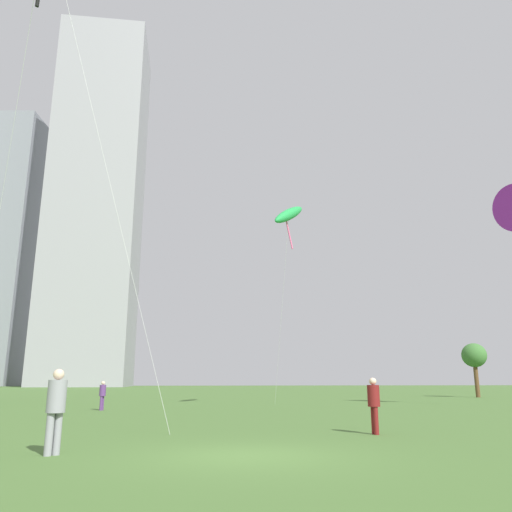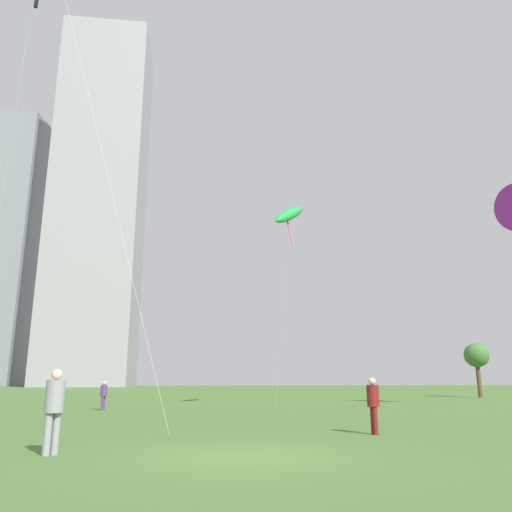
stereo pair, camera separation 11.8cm
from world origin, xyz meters
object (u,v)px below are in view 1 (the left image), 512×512
person_standing_2 (56,405)px  kite_flying_5 (289,215)px  person_standing_1 (374,401)px  park_tree_1 (474,356)px  distant_highrise_1 (98,201)px  person_standing_0 (102,393)px

person_standing_2 → kite_flying_5: size_ratio=0.14×
person_standing_1 → park_tree_1: bearing=141.5°
kite_flying_5 → person_standing_1: bearing=-91.0°
kite_flying_5 → park_tree_1: bearing=37.7°
person_standing_1 → distant_highrise_1: 128.88m
person_standing_2 → distant_highrise_1: size_ratio=0.02×
person_standing_1 → park_tree_1: (21.26, 31.20, 2.86)m
person_standing_2 → kite_flying_5: (8.82, 18.39, 10.91)m
park_tree_1 → distant_highrise_1: (-53.74, 84.40, 43.95)m
person_standing_0 → park_tree_1: bearing=140.7°
person_standing_2 → person_standing_1: bearing=162.6°
person_standing_2 → park_tree_1: bearing=-169.9°
kite_flying_5 → park_tree_1: (21.00, 16.22, -8.15)m
person_standing_0 → person_standing_2: size_ratio=0.83×
person_standing_1 → distant_highrise_1: bearing=-168.5°
park_tree_1 → kite_flying_5: bearing=-142.3°
person_standing_0 → person_standing_1: (10.48, -13.79, 0.08)m
person_standing_1 → person_standing_2: (-8.56, -3.41, 0.10)m
person_standing_0 → person_standing_1: bearing=59.2°
person_standing_1 → distant_highrise_1: size_ratio=0.02×
person_standing_1 → kite_flying_5: kite_flying_5 is taller
person_standing_0 → park_tree_1: size_ratio=0.30×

